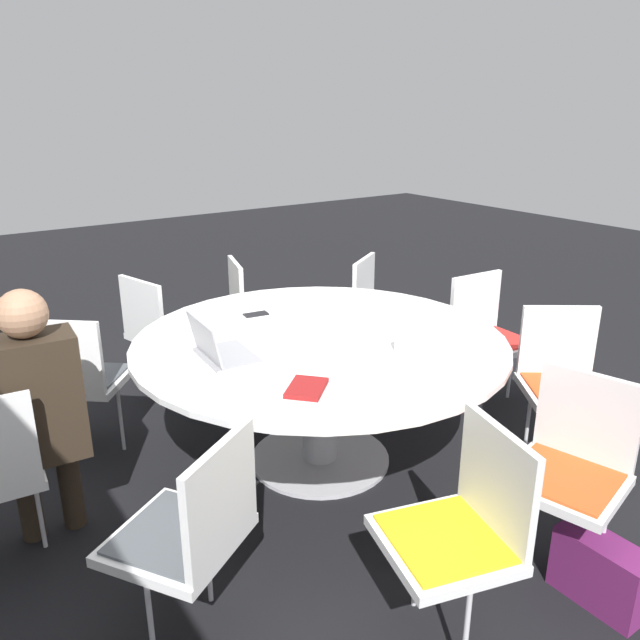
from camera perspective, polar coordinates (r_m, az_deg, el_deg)
ground_plane at (r=3.59m, az=-0.00°, el=-12.62°), size 16.00×16.00×0.00m
conference_table at (r=3.31m, az=-0.00°, el=-3.76°), size 1.95×1.95×0.73m
chair_1 at (r=2.32m, az=-11.66°, el=-17.95°), size 0.59×0.60×0.85m
chair_2 at (r=2.35m, az=12.84°, el=-17.59°), size 0.54×0.52×0.85m
chair_3 at (r=2.83m, az=22.02°, el=-11.77°), size 0.53×0.51×0.85m
chair_4 at (r=3.64m, az=21.31°, el=-4.60°), size 0.60×0.60×0.85m
chair_5 at (r=4.19m, az=15.06°, el=-0.87°), size 0.45×0.46×0.85m
chair_6 at (r=4.54m, az=5.49°, el=1.26°), size 0.59×0.60×0.85m
chair_7 at (r=4.53m, az=-6.01°, el=1.20°), size 0.54×0.53×0.85m
chair_8 at (r=4.23m, az=-14.37°, el=-0.62°), size 0.53×0.52×0.85m
chair_9 at (r=3.65m, az=-21.25°, el=-4.54°), size 0.61×0.61×0.85m
person_0 at (r=2.90m, az=-24.50°, el=-6.89°), size 0.28×0.38×1.20m
laptop at (r=3.02m, az=-9.29°, el=-2.64°), size 0.35×0.28×0.21m
spiral_notebook at (r=2.68m, az=-1.23°, el=-6.23°), size 0.25×0.26×0.02m
coffee_cup at (r=3.10m, az=7.55°, el=-2.02°), size 0.08×0.08×0.10m
cell_phone at (r=3.64m, az=-5.88°, el=0.53°), size 0.09×0.15×0.01m
handbag at (r=2.88m, az=24.28°, el=-20.24°), size 0.36×0.16×0.28m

